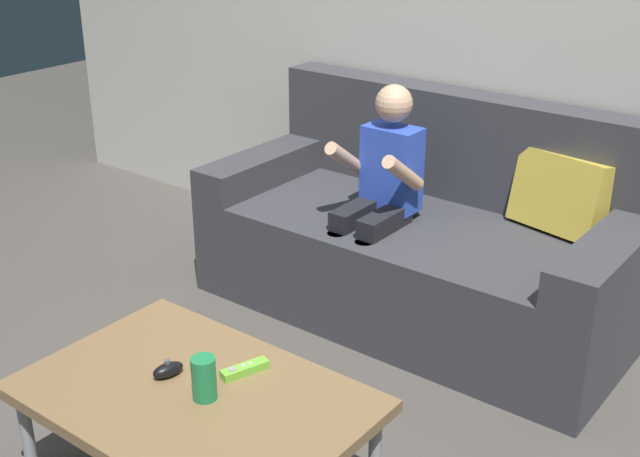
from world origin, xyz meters
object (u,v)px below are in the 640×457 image
game_remote_lime_near_edge (245,369)px  coffee_table (195,403)px  couch (426,241)px  nunchuk_black (168,370)px  person_seated_on_couch (379,192)px  soda_can (204,378)px

game_remote_lime_near_edge → coffee_table: bearing=-106.6°
couch → nunchuk_black: size_ratio=17.25×
person_seated_on_couch → coffee_table: (0.22, -1.21, -0.19)m
couch → coffee_table: couch is taller
game_remote_lime_near_edge → person_seated_on_couch: bearing=104.2°
game_remote_lime_near_edge → soda_can: size_ratio=1.18×
couch → nunchuk_black: bearing=-90.1°
person_seated_on_couch → game_remote_lime_near_edge: size_ratio=6.49×
couch → person_seated_on_couch: bearing=-122.4°
couch → game_remote_lime_near_edge: (0.15, -1.24, 0.10)m
person_seated_on_couch → nunchuk_black: 1.21m
couch → person_seated_on_couch: 0.32m
game_remote_lime_near_edge → nunchuk_black: size_ratio=1.46×
coffee_table → soda_can: 0.10m
game_remote_lime_near_edge → soda_can: soda_can is taller
coffee_table → nunchuk_black: nunchuk_black is taller
couch → nunchuk_black: 1.39m
soda_can → coffee_table: bearing=-179.4°
person_seated_on_couch → soda_can: (0.26, -1.21, -0.09)m
couch → soda_can: (0.15, -1.39, 0.15)m
couch → coffee_table: (0.11, -1.39, 0.05)m
couch → nunchuk_black: (-0.00, -1.38, 0.11)m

